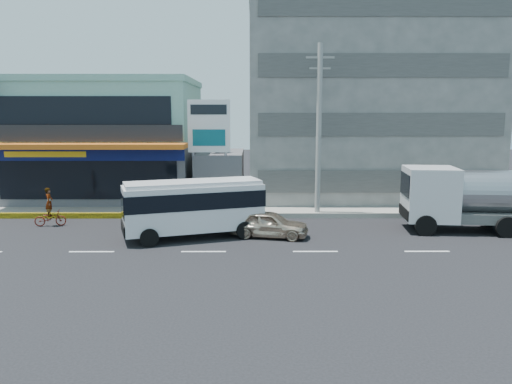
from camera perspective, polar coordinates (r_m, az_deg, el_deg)
ground at (r=22.53m, az=-6.01°, el=-6.80°), size 120.00×120.00×0.00m
sidewalk at (r=31.75m, az=4.73°, el=-1.80°), size 70.00×5.00×0.30m
shop_building at (r=37.01m, az=-16.39°, el=5.44°), size 12.40×11.70×8.00m
concrete_building at (r=37.37m, az=11.92°, el=10.25°), size 16.00×12.00×14.00m
gap_structure at (r=33.92m, az=-4.04°, el=1.66°), size 3.00×6.00×3.50m
satellite_dish at (r=32.73m, az=-4.20°, el=4.60°), size 1.50×1.50×0.15m
billboard at (r=30.90m, az=-5.39°, el=6.82°), size 2.60×0.18×6.90m
utility_pole_near at (r=29.21m, az=7.19°, el=7.09°), size 1.60×0.30×10.00m
minibus at (r=24.69m, az=-7.16°, el=-1.37°), size 7.11×4.20×2.84m
sedan at (r=24.81m, az=1.49°, el=-3.67°), size 4.15×2.35×1.33m
tanker_truck at (r=28.26m, az=24.36°, el=-0.59°), size 8.65×3.46×3.33m
motorcycle_rider at (r=29.39m, az=-22.49°, el=-2.28°), size 1.72×0.85×2.12m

